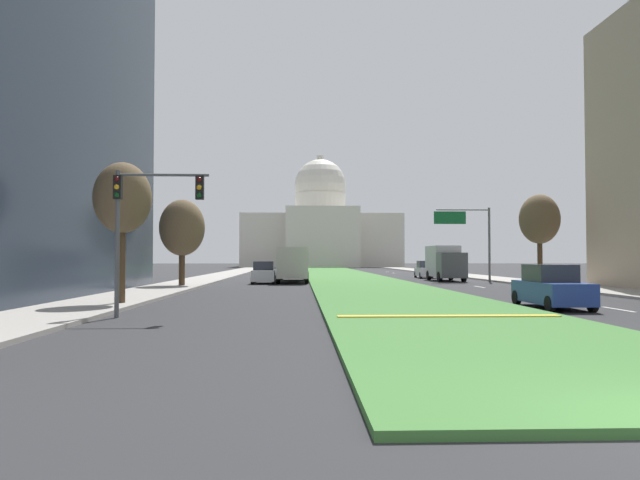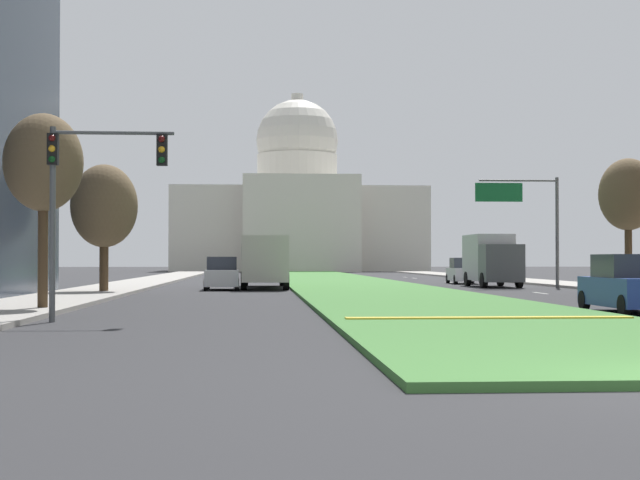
{
  "view_description": "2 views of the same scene",
  "coord_description": "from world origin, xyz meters",
  "px_view_note": "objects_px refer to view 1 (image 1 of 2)",
  "views": [
    {
      "loc": [
        -5.01,
        -6.61,
        2.11
      ],
      "look_at": [
        -2.74,
        56.15,
        4.04
      ],
      "focal_mm": 32.43,
      "sensor_mm": 36.0,
      "label": 1
    },
    {
      "loc": [
        -6.01,
        -11.76,
        1.66
      ],
      "look_at": [
        -0.66,
        68.78,
        3.32
      ],
      "focal_mm": 53.64,
      "sensor_mm": 36.0,
      "label": 2
    }
  ],
  "objects_px": {
    "street_tree_left_mid": "(182,228)",
    "box_truck_delivery": "(445,262)",
    "street_tree_left_near": "(123,199)",
    "city_bus": "(293,262)",
    "sedan_distant": "(426,270)",
    "sedan_midblock": "(264,273)",
    "capitol_building": "(320,232)",
    "street_tree_right_mid": "(540,220)",
    "sedan_lead_stopped": "(551,288)",
    "traffic_light_near_left": "(142,210)",
    "overhead_guide_sign": "(469,229)"
  },
  "relations": [
    {
      "from": "sedan_lead_stopped",
      "to": "sedan_midblock",
      "type": "distance_m",
      "value": 27.1
    },
    {
      "from": "sedan_midblock",
      "to": "box_truck_delivery",
      "type": "relative_size",
      "value": 0.69
    },
    {
      "from": "street_tree_left_near",
      "to": "city_bus",
      "type": "relative_size",
      "value": 0.57
    },
    {
      "from": "sedan_distant",
      "to": "city_bus",
      "type": "xyz_separation_m",
      "value": [
        -13.77,
        -8.92,
        0.94
      ]
    },
    {
      "from": "sedan_lead_stopped",
      "to": "sedan_distant",
      "type": "bearing_deg",
      "value": 85.74
    },
    {
      "from": "street_tree_left_near",
      "to": "street_tree_right_mid",
      "type": "distance_m",
      "value": 30.52
    },
    {
      "from": "city_bus",
      "to": "capitol_building",
      "type": "bearing_deg",
      "value": 86.25
    },
    {
      "from": "traffic_light_near_left",
      "to": "capitol_building",
      "type": "bearing_deg",
      "value": 84.74
    },
    {
      "from": "street_tree_right_mid",
      "to": "box_truck_delivery",
      "type": "distance_m",
      "value": 11.53
    },
    {
      "from": "street_tree_left_mid",
      "to": "box_truck_delivery",
      "type": "distance_m",
      "value": 24.32
    },
    {
      "from": "street_tree_left_mid",
      "to": "sedan_distant",
      "type": "distance_m",
      "value": 28.38
    },
    {
      "from": "street_tree_right_mid",
      "to": "sedan_midblock",
      "type": "bearing_deg",
      "value": 165.85
    },
    {
      "from": "street_tree_left_mid",
      "to": "sedan_lead_stopped",
      "type": "bearing_deg",
      "value": -42.98
    },
    {
      "from": "capitol_building",
      "to": "street_tree_right_mid",
      "type": "relative_size",
      "value": 5.24
    },
    {
      "from": "sedan_lead_stopped",
      "to": "sedan_distant",
      "type": "distance_m",
      "value": 35.84
    },
    {
      "from": "street_tree_left_mid",
      "to": "street_tree_right_mid",
      "type": "bearing_deg",
      "value": 1.46
    },
    {
      "from": "capitol_building",
      "to": "sedan_distant",
      "type": "height_order",
      "value": "capitol_building"
    },
    {
      "from": "traffic_light_near_left",
      "to": "sedan_midblock",
      "type": "distance_m",
      "value": 27.11
    },
    {
      "from": "traffic_light_near_left",
      "to": "sedan_lead_stopped",
      "type": "height_order",
      "value": "traffic_light_near_left"
    },
    {
      "from": "street_tree_right_mid",
      "to": "city_bus",
      "type": "xyz_separation_m",
      "value": [
        -18.39,
        8.52,
        -3.16
      ]
    },
    {
      "from": "street_tree_left_near",
      "to": "sedan_distant",
      "type": "height_order",
      "value": "street_tree_left_near"
    },
    {
      "from": "street_tree_left_near",
      "to": "sedan_lead_stopped",
      "type": "distance_m",
      "value": 18.78
    },
    {
      "from": "sedan_midblock",
      "to": "overhead_guide_sign",
      "type": "bearing_deg",
      "value": 7.83
    },
    {
      "from": "street_tree_left_near",
      "to": "street_tree_left_mid",
      "type": "xyz_separation_m",
      "value": [
        -0.61,
        15.95,
        -0.47
      ]
    },
    {
      "from": "street_tree_left_near",
      "to": "sedan_distant",
      "type": "xyz_separation_m",
      "value": [
        20.97,
        34.07,
        -3.85
      ]
    },
    {
      "from": "traffic_light_near_left",
      "to": "sedan_midblock",
      "type": "height_order",
      "value": "traffic_light_near_left"
    },
    {
      "from": "overhead_guide_sign",
      "to": "sedan_distant",
      "type": "bearing_deg",
      "value": 99.51
    },
    {
      "from": "traffic_light_near_left",
      "to": "street_tree_left_near",
      "type": "relative_size",
      "value": 0.83
    },
    {
      "from": "traffic_light_near_left",
      "to": "street_tree_left_mid",
      "type": "height_order",
      "value": "street_tree_left_mid"
    },
    {
      "from": "street_tree_right_mid",
      "to": "sedan_lead_stopped",
      "type": "bearing_deg",
      "value": -111.71
    },
    {
      "from": "street_tree_left_mid",
      "to": "street_tree_right_mid",
      "type": "xyz_separation_m",
      "value": [
        26.21,
        0.67,
        0.71
      ]
    },
    {
      "from": "sedan_midblock",
      "to": "city_bus",
      "type": "height_order",
      "value": "city_bus"
    },
    {
      "from": "sedan_lead_stopped",
      "to": "traffic_light_near_left",
      "type": "bearing_deg",
      "value": -168.5
    },
    {
      "from": "street_tree_left_mid",
      "to": "sedan_midblock",
      "type": "bearing_deg",
      "value": 47.19
    },
    {
      "from": "sedan_lead_stopped",
      "to": "sedan_midblock",
      "type": "bearing_deg",
      "value": 119.76
    },
    {
      "from": "sedan_midblock",
      "to": "sedan_distant",
      "type": "distance_m",
      "value": 20.22
    },
    {
      "from": "sedan_distant",
      "to": "box_truck_delivery",
      "type": "height_order",
      "value": "box_truck_delivery"
    },
    {
      "from": "street_tree_left_near",
      "to": "city_bus",
      "type": "xyz_separation_m",
      "value": [
        7.2,
        25.15,
        -2.92
      ]
    },
    {
      "from": "street_tree_left_mid",
      "to": "city_bus",
      "type": "xyz_separation_m",
      "value": [
        7.81,
        9.19,
        -2.45
      ]
    },
    {
      "from": "city_bus",
      "to": "sedan_distant",
      "type": "bearing_deg",
      "value": 32.95
    },
    {
      "from": "sedan_distant",
      "to": "sedan_midblock",
      "type": "bearing_deg",
      "value": -142.84
    },
    {
      "from": "street_tree_left_mid",
      "to": "city_bus",
      "type": "distance_m",
      "value": 12.31
    },
    {
      "from": "sedan_midblock",
      "to": "street_tree_left_mid",
      "type": "bearing_deg",
      "value": -132.81
    },
    {
      "from": "sedan_distant",
      "to": "street_tree_left_mid",
      "type": "bearing_deg",
      "value": -139.99
    },
    {
      "from": "street_tree_right_mid",
      "to": "sedan_distant",
      "type": "distance_m",
      "value": 18.51
    },
    {
      "from": "street_tree_left_mid",
      "to": "sedan_lead_stopped",
      "type": "height_order",
      "value": "street_tree_left_mid"
    },
    {
      "from": "overhead_guide_sign",
      "to": "street_tree_left_mid",
      "type": "relative_size",
      "value": 1.04
    },
    {
      "from": "overhead_guide_sign",
      "to": "street_tree_left_near",
      "type": "xyz_separation_m",
      "value": [
        -22.61,
        -24.3,
        0.07
      ]
    },
    {
      "from": "street_tree_left_mid",
      "to": "box_truck_delivery",
      "type": "relative_size",
      "value": 0.98
    },
    {
      "from": "street_tree_left_mid",
      "to": "city_bus",
      "type": "height_order",
      "value": "street_tree_left_mid"
    }
  ]
}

